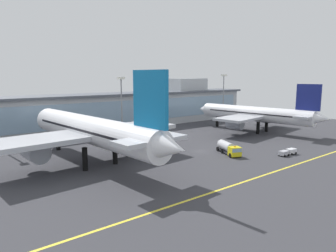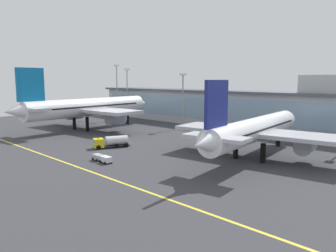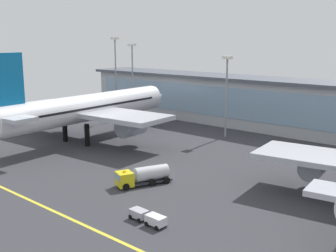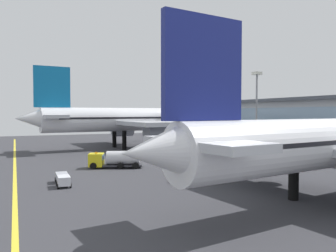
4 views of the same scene
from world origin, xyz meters
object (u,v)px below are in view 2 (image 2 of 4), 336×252
object	(u,v)px
airliner_near_left	(88,108)
fuel_tanker_truck	(110,142)
apron_light_mast_centre	(183,91)
apron_light_mast_far_east	(117,83)
baggage_tug_near	(102,158)
apron_light_mast_west	(127,86)
airliner_near_right	(255,130)

from	to	relation	value
airliner_near_left	fuel_tanker_truck	size ratio (longest dim) A/B	6.13
apron_light_mast_centre	apron_light_mast_far_east	size ratio (longest dim) A/B	0.81
fuel_tanker_truck	baggage_tug_near	xyz separation A→B (m)	(10.74, -9.72, -0.72)
apron_light_mast_west	airliner_near_right	bearing A→B (deg)	-18.47
fuel_tanker_truck	apron_light_mast_west	distance (m)	61.71
apron_light_mast_centre	airliner_near_left	bearing A→B (deg)	-131.54
airliner_near_left	airliner_near_right	world-z (taller)	airliner_near_left
fuel_tanker_truck	baggage_tug_near	size ratio (longest dim) A/B	1.64
fuel_tanker_truck	apron_light_mast_centre	xyz separation A→B (m)	(-9.07, 37.30, 11.40)
apron_light_mast_west	apron_light_mast_centre	world-z (taller)	apron_light_mast_west
airliner_near_left	apron_light_mast_far_east	size ratio (longest dim) A/B	2.42
apron_light_mast_west	apron_light_mast_centre	bearing A→B (deg)	-5.80
fuel_tanker_truck	airliner_near_left	bearing A→B (deg)	-91.07
apron_light_mast_west	apron_light_mast_far_east	distance (m)	8.11
airliner_near_right	apron_light_mast_centre	size ratio (longest dim) A/B	2.59
fuel_tanker_truck	baggage_tug_near	bearing A→B (deg)	69.84
airliner_near_right	fuel_tanker_truck	xyz separation A→B (m)	(-31.58, -15.52, -4.69)
apron_light_mast_west	baggage_tug_near	bearing A→B (deg)	-42.54
airliner_near_right	airliner_near_left	bearing A→B (deg)	84.40
airliner_near_right	apron_light_mast_centre	distance (m)	46.60
airliner_near_right	apron_light_mast_west	xyz separation A→B (m)	(-75.97, 25.37, 8.15)
baggage_tug_near	apron_light_mast_centre	distance (m)	52.43
airliner_near_right	baggage_tug_near	size ratio (longest dim) A/B	8.72
apron_light_mast_far_east	apron_light_mast_west	bearing A→B (deg)	-4.11
fuel_tanker_truck	apron_light_mast_far_east	bearing A→B (deg)	-106.37
airliner_near_left	apron_light_mast_west	size ratio (longest dim) A/B	2.63
airliner_near_right	apron_light_mast_far_east	size ratio (longest dim) A/B	2.10
baggage_tug_near	airliner_near_left	bearing A→B (deg)	153.56
apron_light_mast_far_east	airliner_near_left	bearing A→B (deg)	-52.49
fuel_tanker_truck	apron_light_mast_west	size ratio (longest dim) A/B	0.43
airliner_near_left	baggage_tug_near	distance (m)	47.63
baggage_tug_near	apron_light_mast_far_east	world-z (taller)	apron_light_mast_far_east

